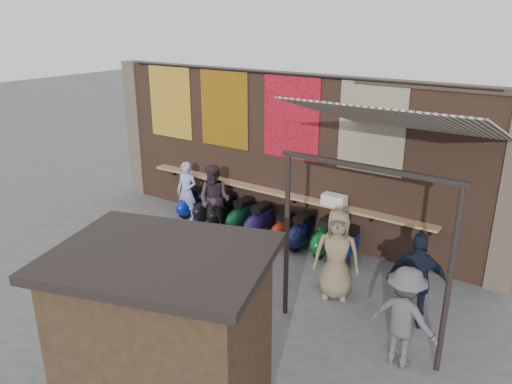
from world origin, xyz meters
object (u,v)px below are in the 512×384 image
at_px(scooter_stool_1, 207,206).
at_px(scooter_stool_4, 259,221).
at_px(shopper_tan, 337,254).
at_px(scooter_stool_0, 191,203).
at_px(scooter_stool_8, 347,245).
at_px(scooter_stool_6, 302,232).
at_px(scooter_stool_2, 224,210).
at_px(scooter_stool_7, 326,237).
at_px(diner_left, 187,191).
at_px(shopper_grey, 404,317).
at_px(shopper_navy, 417,281).
at_px(market_stall, 167,349).
at_px(scooter_stool_5, 283,228).
at_px(shelf_box, 334,200).
at_px(diner_right, 214,200).
at_px(scooter_stool_3, 242,215).

distance_m(scooter_stool_1, scooter_stool_4, 1.77).
bearing_deg(shopper_tan, scooter_stool_0, 141.46).
bearing_deg(scooter_stool_8, scooter_stool_6, -179.94).
distance_m(scooter_stool_2, scooter_stool_8, 3.58).
height_order(scooter_stool_0, scooter_stool_7, scooter_stool_7).
bearing_deg(shopper_tan, diner_left, 143.62).
height_order(scooter_stool_8, shopper_grey, shopper_grey).
distance_m(scooter_stool_2, shopper_grey, 6.44).
bearing_deg(shopper_navy, scooter_stool_4, -34.64).
xyz_separation_m(scooter_stool_2, market_stall, (3.71, -5.84, 0.84)).
bearing_deg(shopper_grey, scooter_stool_5, -30.73).
height_order(scooter_stool_5, shopper_navy, shopper_navy).
bearing_deg(scooter_stool_7, scooter_stool_6, -177.87).
bearing_deg(scooter_stool_6, scooter_stool_2, 178.86).
distance_m(scooter_stool_6, shopper_grey, 4.39).
relative_size(scooter_stool_0, scooter_stool_8, 1.00).
xyz_separation_m(scooter_stool_0, scooter_stool_7, (4.14, 0.02, 0.05)).
bearing_deg(shelf_box, scooter_stool_0, -175.68).
bearing_deg(scooter_stool_5, shopper_grey, -35.54).
bearing_deg(scooter_stool_7, market_stall, -83.30).
relative_size(scooter_stool_5, diner_right, 0.42).
bearing_deg(diner_right, scooter_stool_7, -2.11).
bearing_deg(scooter_stool_1, scooter_stool_6, -1.29).
distance_m(scooter_stool_0, shopper_navy, 6.94).
height_order(scooter_stool_5, scooter_stool_6, scooter_stool_6).
bearing_deg(shopper_grey, scooter_stool_3, -23.57).
bearing_deg(scooter_stool_7, scooter_stool_0, -179.73).
height_order(shelf_box, diner_right, diner_right).
bearing_deg(scooter_stool_4, scooter_stool_0, 179.43).
relative_size(diner_right, market_stall, 0.71).
bearing_deg(scooter_stool_6, scooter_stool_4, -179.10).
height_order(scooter_stool_5, diner_left, diner_left).
xyz_separation_m(scooter_stool_5, scooter_stool_7, (1.17, -0.02, 0.07)).
height_order(scooter_stool_4, diner_right, diner_right).
bearing_deg(scooter_stool_7, scooter_stool_8, -2.36).
distance_m(shelf_box, scooter_stool_1, 3.74).
height_order(scooter_stool_3, shopper_tan, shopper_tan).
xyz_separation_m(scooter_stool_5, shopper_navy, (3.76, -1.66, 0.54)).
bearing_deg(scooter_stool_1, scooter_stool_2, -1.90).
bearing_deg(scooter_stool_0, scooter_stool_8, -0.04).
bearing_deg(diner_right, diner_left, 156.90).
xyz_separation_m(scooter_stool_1, shopper_grey, (6.36, -2.82, 0.47)).
bearing_deg(scooter_stool_0, shopper_tan, -16.52).
relative_size(scooter_stool_3, scooter_stool_5, 1.14).
bearing_deg(scooter_stool_4, diner_left, -174.73).
relative_size(scooter_stool_3, scooter_stool_4, 1.00).
height_order(diner_left, diner_right, diner_right).
bearing_deg(scooter_stool_3, shopper_navy, -18.26).
relative_size(diner_left, shopper_tan, 0.88).
distance_m(shopper_navy, shopper_grey, 1.16).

